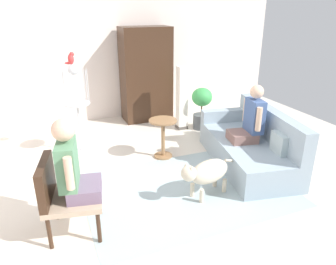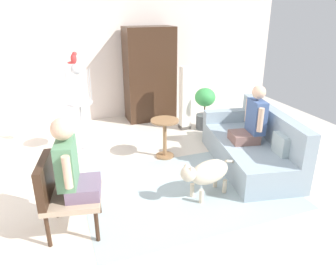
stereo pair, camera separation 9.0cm
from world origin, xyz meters
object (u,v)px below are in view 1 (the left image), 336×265
(person_on_couch, at_px, (251,119))
(couch, at_px, (250,146))
(potted_plant, at_px, (202,106))
(bird_cage_stand, at_px, (77,108))
(dog, at_px, (207,172))
(armoire_cabinet, at_px, (146,75))
(parrot, at_px, (71,58))
(person_on_armchair, at_px, (72,166))
(round_end_table, at_px, (163,134))
(column_lamp, at_px, (182,99))
(armchair, at_px, (62,192))

(person_on_couch, bearing_deg, couch, 19.02)
(potted_plant, bearing_deg, bird_cage_stand, -174.40)
(dog, distance_m, armoire_cabinet, 3.25)
(dog, distance_m, parrot, 2.67)
(person_on_couch, height_order, potted_plant, person_on_couch)
(person_on_armchair, height_order, round_end_table, person_on_armchair)
(round_end_table, relative_size, parrot, 3.45)
(column_lamp, bearing_deg, armchair, -135.65)
(potted_plant, bearing_deg, armchair, -141.34)
(dog, bearing_deg, armoire_cabinet, 85.52)
(parrot, distance_m, column_lamp, 2.27)
(couch, relative_size, person_on_armchair, 2.42)
(person_on_couch, bearing_deg, armoire_cabinet, 106.22)
(round_end_table, bearing_deg, bird_cage_stand, 150.09)
(person_on_armchair, bearing_deg, couch, 13.75)
(armchair, bearing_deg, couch, 12.60)
(dog, xyz_separation_m, potted_plant, (1.06, 2.19, 0.14))
(dog, height_order, potted_plant, potted_plant)
(potted_plant, bearing_deg, dog, -115.82)
(dog, height_order, parrot, parrot)
(column_lamp, bearing_deg, person_on_couch, -80.11)
(person_on_armchair, bearing_deg, potted_plant, 40.38)
(round_end_table, bearing_deg, person_on_couch, -32.50)
(armchair, distance_m, parrot, 2.32)
(couch, height_order, armchair, same)
(person_on_armchair, distance_m, potted_plant, 3.53)
(armoire_cabinet, bearing_deg, round_end_table, -100.62)
(round_end_table, bearing_deg, armoire_cabinet, 79.38)
(armchair, height_order, armoire_cabinet, armoire_cabinet)
(armchair, bearing_deg, person_on_couch, 12.47)
(couch, height_order, person_on_couch, person_on_couch)
(round_end_table, height_order, column_lamp, column_lamp)
(couch, bearing_deg, potted_plant, 90.16)
(round_end_table, distance_m, column_lamp, 1.36)
(person_on_couch, bearing_deg, dog, -151.35)
(person_on_couch, distance_m, potted_plant, 1.66)
(potted_plant, distance_m, armoire_cabinet, 1.36)
(person_on_armchair, height_order, dog, person_on_armchair)
(armchair, xyz_separation_m, round_end_table, (1.64, 1.33, -0.11))
(couch, relative_size, round_end_table, 3.28)
(dog, relative_size, potted_plant, 1.07)
(bird_cage_stand, height_order, potted_plant, bird_cage_stand)
(couch, bearing_deg, dog, -151.81)
(armchair, xyz_separation_m, parrot, (0.42, 2.02, 1.06))
(person_on_couch, distance_m, armoire_cabinet, 2.74)
(potted_plant, height_order, column_lamp, column_lamp)
(armoire_cabinet, bearing_deg, armchair, -121.76)
(armoire_cabinet, bearing_deg, dog, -94.48)
(person_on_armchair, bearing_deg, round_end_table, 41.85)
(parrot, bearing_deg, person_on_armchair, -98.01)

